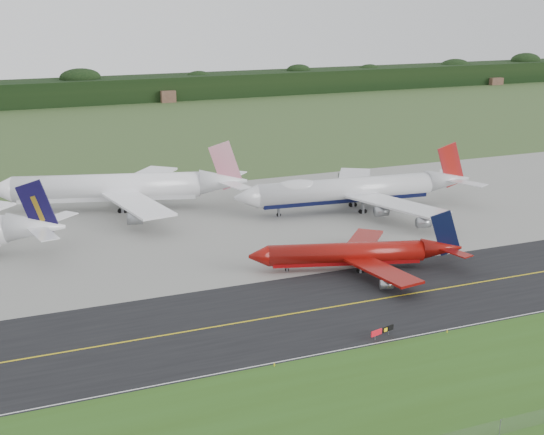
{
  "coord_description": "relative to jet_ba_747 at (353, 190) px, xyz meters",
  "views": [
    {
      "loc": [
        -63.75,
        -114.01,
        53.01
      ],
      "look_at": [
        -8.1,
        22.0,
        9.43
      ],
      "focal_mm": 50.0,
      "sensor_mm": 36.0,
      "label": 1
    }
  ],
  "objects": [
    {
      "name": "ground",
      "position": [
        -25.39,
        -49.53,
        -5.48
      ],
      "size": [
        600.0,
        600.0,
        0.0
      ],
      "primitive_type": "plane",
      "color": "#395427",
      "rests_on": "ground"
    },
    {
      "name": "grass_verge",
      "position": [
        -25.39,
        -84.53,
        -5.47
      ],
      "size": [
        400.0,
        30.0,
        0.01
      ],
      "primitive_type": "cube",
      "color": "#2E5218",
      "rests_on": "ground"
    },
    {
      "name": "taxiway",
      "position": [
        -25.39,
        -53.53,
        -5.47
      ],
      "size": [
        400.0,
        32.0,
        0.02
      ],
      "primitive_type": "cube",
      "color": "black",
      "rests_on": "ground"
    },
    {
      "name": "apron",
      "position": [
        -25.39,
        1.47,
        -5.47
      ],
      "size": [
        400.0,
        78.0,
        0.01
      ],
      "primitive_type": "cube",
      "color": "gray",
      "rests_on": "ground"
    },
    {
      "name": "taxiway_centreline",
      "position": [
        -25.39,
        -53.53,
        -5.45
      ],
      "size": [
        400.0,
        0.4,
        0.0
      ],
      "primitive_type": "cube",
      "color": "gold",
      "rests_on": "taxiway"
    },
    {
      "name": "taxiway_edge_line",
      "position": [
        -25.39,
        -69.03,
        -5.45
      ],
      "size": [
        400.0,
        0.25,
        0.0
      ],
      "primitive_type": "cube",
      "color": "silver",
      "rests_on": "taxiway"
    },
    {
      "name": "perimeter_fence",
      "position": [
        -25.39,
        -97.53,
        -4.38
      ],
      "size": [
        320.0,
        0.1,
        320.0
      ],
      "color": "slate",
      "rests_on": "ground"
    },
    {
      "name": "horizon_treeline",
      "position": [
        -25.39,
        224.23,
        -0.01
      ],
      "size": [
        700.0,
        25.0,
        12.0
      ],
      "color": "black",
      "rests_on": "ground"
    },
    {
      "name": "jet_ba_747",
      "position": [
        0.0,
        0.0,
        0.0
      ],
      "size": [
        64.08,
        52.84,
        16.1
      ],
      "color": "silver",
      "rests_on": "ground"
    },
    {
      "name": "jet_red_737",
      "position": [
        -19.33,
        -38.11,
        -2.24
      ],
      "size": [
        42.64,
        33.99,
        11.7
      ],
      "color": "maroon",
      "rests_on": "ground"
    },
    {
      "name": "jet_star_tail",
      "position": [
        -54.03,
        23.41,
        0.23
      ],
      "size": [
        64.11,
        52.48,
        17.14
      ],
      "color": "white",
      "rests_on": "ground"
    },
    {
      "name": "taxiway_sign",
      "position": [
        -30.73,
        -67.51,
        -4.33
      ],
      "size": [
        4.79,
        1.48,
        1.64
      ],
      "color": "slate",
      "rests_on": "ground"
    },
    {
      "name": "edge_marker_left",
      "position": [
        -50.51,
        -70.03,
        -5.23
      ],
      "size": [
        0.16,
        0.16,
        0.5
      ],
      "primitive_type": "cylinder",
      "color": "yellow",
      "rests_on": "ground"
    },
    {
      "name": "edge_marker_center",
      "position": [
        -20.06,
        -70.03,
        -5.23
      ],
      "size": [
        0.16,
        0.16,
        0.5
      ],
      "primitive_type": "cylinder",
      "color": "yellow",
      "rests_on": "ground"
    }
  ]
}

